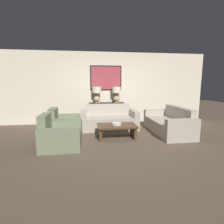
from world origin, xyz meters
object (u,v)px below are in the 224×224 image
object	(u,v)px
console_table	(107,113)
armchair_near_camera	(60,136)
armchair_near_back_wall	(65,126)
table_lamp_right	(116,93)
couch_by_side	(169,124)
coffee_table	(117,128)
decorative_bowl	(117,124)
couch_by_back_wall	(109,120)
table_lamp_left	(97,93)

from	to	relation	value
console_table	armchair_near_camera	size ratio (longest dim) A/B	1.43
armchair_near_back_wall	table_lamp_right	bearing A→B (deg)	36.33
couch_by_side	coffee_table	world-z (taller)	couch_by_side
table_lamp_right	coffee_table	bearing A→B (deg)	-98.70
decorative_bowl	armchair_near_camera	distance (m)	1.53
table_lamp_right	coffee_table	size ratio (longest dim) A/B	0.55
couch_by_side	armchair_near_back_wall	size ratio (longest dim) A/B	2.06
coffee_table	armchair_near_camera	bearing A→B (deg)	-160.57
table_lamp_right	couch_by_side	size ratio (longest dim) A/B	0.31
armchair_near_back_wall	armchair_near_camera	world-z (taller)	same
table_lamp_right	decorative_bowl	distance (m)	1.98
armchair_near_back_wall	armchair_near_camera	size ratio (longest dim) A/B	1.00
armchair_near_camera	console_table	bearing A→B (deg)	59.29
console_table	armchair_near_camera	xyz separation A→B (m)	(-1.37, -2.30, -0.13)
coffee_table	armchair_near_back_wall	distance (m)	1.55
couch_by_back_wall	armchair_near_camera	world-z (taller)	armchair_near_camera
console_table	armchair_near_back_wall	xyz separation A→B (m)	(-1.37, -1.27, -0.13)
table_lamp_left	couch_by_back_wall	xyz separation A→B (m)	(0.36, -0.70, -0.88)
table_lamp_left	decorative_bowl	distance (m)	2.01
coffee_table	decorative_bowl	distance (m)	0.13
couch_by_side	table_lamp_left	bearing A→B (deg)	144.71
armchair_near_camera	table_lamp_left	bearing A→B (deg)	66.46
console_table	coffee_table	xyz separation A→B (m)	(0.09, -1.79, -0.12)
table_lamp_left	table_lamp_right	world-z (taller)	same
table_lamp_left	couch_by_side	bearing A→B (deg)	-35.29
console_table	coffee_table	size ratio (longest dim) A/B	1.22
couch_by_back_wall	armchair_near_camera	xyz separation A→B (m)	(-1.37, -1.61, -0.00)
couch_by_back_wall	couch_by_side	xyz separation A→B (m)	(1.75, -0.80, 0.00)
decorative_bowl	armchair_near_camera	world-z (taller)	armchair_near_camera
table_lamp_right	couch_by_back_wall	size ratio (longest dim) A/B	0.31
table_lamp_left	armchair_near_back_wall	size ratio (longest dim) A/B	0.64
console_table	armchair_near_camera	world-z (taller)	armchair_near_camera
coffee_table	decorative_bowl	size ratio (longest dim) A/B	4.05
couch_by_side	armchair_near_back_wall	bearing A→B (deg)	175.87
table_lamp_right	armchair_near_camera	bearing A→B (deg)	-126.95
decorative_bowl	table_lamp_right	bearing A→B (deg)	81.05
console_table	couch_by_back_wall	distance (m)	0.71
table_lamp_left	coffee_table	world-z (taller)	table_lamp_left
couch_by_side	decorative_bowl	size ratio (longest dim) A/B	7.14
coffee_table	decorative_bowl	xyz separation A→B (m)	(-0.01, -0.02, 0.13)
table_lamp_left	couch_by_side	distance (m)	2.74
decorative_bowl	armchair_near_camera	bearing A→B (deg)	-161.23
console_table	armchair_near_camera	bearing A→B (deg)	-120.71
couch_by_back_wall	decorative_bowl	distance (m)	1.13
console_table	table_lamp_right	xyz separation A→B (m)	(0.36, -0.00, 0.76)
console_table	decorative_bowl	distance (m)	1.81
table_lamp_right	armchair_near_back_wall	size ratio (longest dim) A/B	0.64
decorative_bowl	couch_by_side	bearing A→B (deg)	10.56
decorative_bowl	armchair_near_camera	xyz separation A→B (m)	(-1.45, -0.49, -0.13)
console_table	armchair_near_camera	distance (m)	2.68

